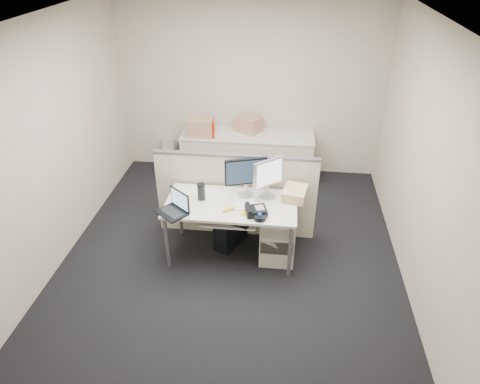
# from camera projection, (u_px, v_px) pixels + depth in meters

# --- Properties ---
(floor) EXTENTS (4.00, 4.50, 0.01)m
(floor) POSITION_uv_depth(u_px,v_px,m) (232.00, 253.00, 5.26)
(floor) COLOR black
(floor) RESTS_ON ground
(ceiling) EXTENTS (4.00, 4.50, 0.01)m
(ceiling) POSITION_uv_depth(u_px,v_px,m) (229.00, 20.00, 3.85)
(ceiling) COLOR white
(ceiling) RESTS_ON ground
(wall_back) EXTENTS (4.00, 0.02, 2.70)m
(wall_back) POSITION_uv_depth(u_px,v_px,m) (250.00, 88.00, 6.46)
(wall_back) COLOR #B2A497
(wall_back) RESTS_ON ground
(wall_front) EXTENTS (4.00, 0.02, 2.70)m
(wall_front) POSITION_uv_depth(u_px,v_px,m) (182.00, 316.00, 2.65)
(wall_front) COLOR #B2A497
(wall_front) RESTS_ON ground
(wall_left) EXTENTS (0.02, 4.50, 2.70)m
(wall_left) POSITION_uv_depth(u_px,v_px,m) (52.00, 145.00, 4.75)
(wall_left) COLOR #B2A497
(wall_left) RESTS_ON ground
(wall_right) EXTENTS (0.02, 4.50, 2.70)m
(wall_right) POSITION_uv_depth(u_px,v_px,m) (424.00, 164.00, 4.36)
(wall_right) COLOR #B2A497
(wall_right) RESTS_ON ground
(desk) EXTENTS (1.50, 0.75, 0.73)m
(desk) POSITION_uv_depth(u_px,v_px,m) (231.00, 208.00, 4.91)
(desk) COLOR beige
(desk) RESTS_ON floor
(keyboard_tray) EXTENTS (0.62, 0.32, 0.02)m
(keyboard_tray) POSITION_uv_depth(u_px,v_px,m) (229.00, 220.00, 4.79)
(keyboard_tray) COLOR beige
(keyboard_tray) RESTS_ON desk
(drawer_pedestal) EXTENTS (0.40, 0.55, 0.65)m
(drawer_pedestal) POSITION_uv_depth(u_px,v_px,m) (278.00, 232.00, 5.08)
(drawer_pedestal) COLOR silver
(drawer_pedestal) RESTS_ON floor
(cubicle_partition) EXTENTS (2.00, 0.06, 1.10)m
(cubicle_partition) POSITION_uv_depth(u_px,v_px,m) (236.00, 196.00, 5.35)
(cubicle_partition) COLOR beige
(cubicle_partition) RESTS_ON floor
(back_counter) EXTENTS (2.00, 0.60, 0.72)m
(back_counter) POSITION_uv_depth(u_px,v_px,m) (247.00, 157.00, 6.71)
(back_counter) COLOR silver
(back_counter) RESTS_ON floor
(monitor_main) EXTENTS (0.52, 0.33, 0.49)m
(monitor_main) POSITION_uv_depth(u_px,v_px,m) (246.00, 178.00, 4.89)
(monitor_main) COLOR black
(monitor_main) RESTS_ON desk
(monitor_small) EXTENTS (0.43, 0.40, 0.48)m
(monitor_small) POSITION_uv_depth(u_px,v_px,m) (268.00, 179.00, 4.87)
(monitor_small) COLOR #B7B7BC
(monitor_small) RESTS_ON desk
(laptop) EXTENTS (0.40, 0.39, 0.24)m
(laptop) POSITION_uv_depth(u_px,v_px,m) (171.00, 204.00, 4.64)
(laptop) COLOR black
(laptop) RESTS_ON desk
(trackball) EXTENTS (0.17, 0.17, 0.05)m
(trackball) POSITION_uv_depth(u_px,v_px,m) (260.00, 217.00, 4.60)
(trackball) COLOR black
(trackball) RESTS_ON desk
(desk_phone) EXTENTS (0.27, 0.24, 0.07)m
(desk_phone) POSITION_uv_depth(u_px,v_px,m) (256.00, 211.00, 4.68)
(desk_phone) COLOR black
(desk_phone) RESTS_ON desk
(paper_stack) EXTENTS (0.29, 0.34, 0.01)m
(paper_stack) POSITION_uv_depth(u_px,v_px,m) (244.00, 203.00, 4.88)
(paper_stack) COLOR silver
(paper_stack) RESTS_ON desk
(sticky_pad) EXTENTS (0.09, 0.09, 0.01)m
(sticky_pad) POSITION_uv_depth(u_px,v_px,m) (245.00, 213.00, 4.71)
(sticky_pad) COLOR gold
(sticky_pad) RESTS_ON desk
(travel_mug) EXTENTS (0.12, 0.12, 0.19)m
(travel_mug) POSITION_uv_depth(u_px,v_px,m) (201.00, 192.00, 4.91)
(travel_mug) COLOR black
(travel_mug) RESTS_ON desk
(banana) EXTENTS (0.17, 0.13, 0.04)m
(banana) POSITION_uv_depth(u_px,v_px,m) (229.00, 209.00, 4.74)
(banana) COLOR gold
(banana) RESTS_ON desk
(cellphone) EXTENTS (0.10, 0.12, 0.01)m
(cellphone) POSITION_uv_depth(u_px,v_px,m) (241.00, 195.00, 5.02)
(cellphone) COLOR black
(cellphone) RESTS_ON desk
(manila_folders) EXTENTS (0.32, 0.37, 0.12)m
(manila_folders) POSITION_uv_depth(u_px,v_px,m) (295.00, 193.00, 4.95)
(manila_folders) COLOR #CEB182
(manila_folders) RESTS_ON desk
(keyboard) EXTENTS (0.43, 0.27, 0.02)m
(keyboard) POSITION_uv_depth(u_px,v_px,m) (233.00, 221.00, 4.73)
(keyboard) COLOR black
(keyboard) RESTS_ON keyboard_tray
(pc_tower_desk) EXTENTS (0.39, 0.53, 0.46)m
(pc_tower_desk) POSITION_uv_depth(u_px,v_px,m) (231.00, 228.00, 5.31)
(pc_tower_desk) COLOR black
(pc_tower_desk) RESTS_ON floor
(pc_tower_spare_dark) EXTENTS (0.26, 0.47, 0.42)m
(pc_tower_spare_dark) POSITION_uv_depth(u_px,v_px,m) (183.00, 160.00, 6.94)
(pc_tower_spare_dark) COLOR black
(pc_tower_spare_dark) RESTS_ON floor
(pc_tower_spare_silver) EXTENTS (0.31, 0.50, 0.43)m
(pc_tower_spare_silver) POSITION_uv_depth(u_px,v_px,m) (169.00, 158.00, 6.99)
(pc_tower_spare_silver) COLOR #B7B7BC
(pc_tower_spare_silver) RESTS_ON floor
(cardboard_box_left) EXTENTS (0.39, 0.30, 0.29)m
(cardboard_box_left) POSITION_uv_depth(u_px,v_px,m) (201.00, 128.00, 6.41)
(cardboard_box_left) COLOR tan
(cardboard_box_left) RESTS_ON back_counter
(cardboard_box_right) EXTENTS (0.45, 0.42, 0.26)m
(cardboard_box_right) POSITION_uv_depth(u_px,v_px,m) (248.00, 125.00, 6.56)
(cardboard_box_right) COLOR tan
(cardboard_box_right) RESTS_ON back_counter
(red_binder) EXTENTS (0.15, 0.29, 0.26)m
(red_binder) POSITION_uv_depth(u_px,v_px,m) (211.00, 128.00, 6.42)
(red_binder) COLOR #B01300
(red_binder) RESTS_ON back_counter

